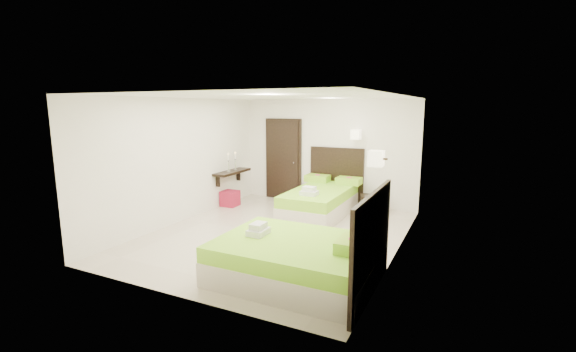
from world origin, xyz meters
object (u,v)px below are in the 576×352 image
at_px(bed_single, 322,199).
at_px(nightstand, 371,204).
at_px(ottoman, 230,198).
at_px(bed_double, 301,259).

xyz_separation_m(bed_single, nightstand, (0.99, 0.61, -0.14)).
height_order(nightstand, ottoman, nightstand).
height_order(bed_single, bed_double, bed_single).
bearing_deg(nightstand, ottoman, 174.41).
bearing_deg(nightstand, bed_double, -111.21).
bearing_deg(ottoman, bed_single, 6.99).
relative_size(nightstand, ottoman, 1.23).
relative_size(bed_double, nightstand, 4.73).
relative_size(bed_single, nightstand, 4.94).
xyz_separation_m(bed_single, bed_double, (0.96, -3.32, -0.03)).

